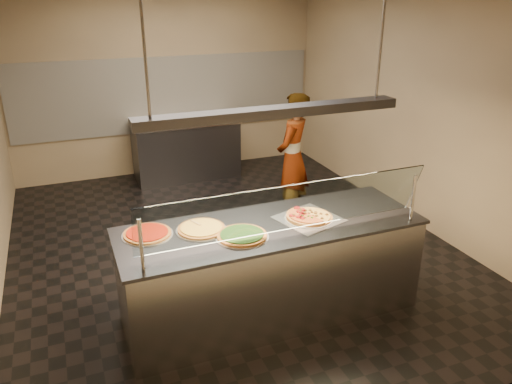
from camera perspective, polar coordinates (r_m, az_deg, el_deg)
name	(u,v)px	position (r m, az deg, el deg)	size (l,w,h in m)	color
ground	(230,246)	(6.11, -2.99, -6.15)	(5.00, 6.00, 0.02)	black
wall_back	(167,81)	(8.40, -10.11, 12.34)	(5.00, 0.02, 3.00)	tan
wall_front	(394,244)	(3.04, 15.53, -5.80)	(5.00, 0.02, 3.00)	tan
wall_right	(413,106)	(6.76, 17.54, 9.34)	(0.02, 6.00, 3.00)	tan
tile_band	(168,94)	(8.41, -9.97, 10.97)	(4.90, 0.02, 1.20)	silver
serving_counter	(271,269)	(4.70, 1.68, -8.82)	(2.75, 0.94, 0.93)	#B7B7BC
sneeze_guard	(288,209)	(4.07, 3.73, -1.91)	(2.51, 0.18, 0.54)	#B7B7BC
perforated_tray	(309,218)	(4.60, 6.05, -3.00)	(0.63, 0.63, 0.01)	silver
half_pizza_pepperoni	(299,217)	(4.55, 4.92, -2.88)	(0.32, 0.46, 0.05)	brown
half_pizza_sausage	(319,215)	(4.63, 7.16, -2.57)	(0.32, 0.46, 0.04)	brown
pizza_spinach	(242,235)	(4.25, -1.62, -4.96)	(0.46, 0.46, 0.03)	silver
pizza_cheese	(201,228)	(4.40, -6.29, -4.14)	(0.45, 0.45, 0.03)	silver
pizza_tomato	(147,233)	(4.39, -12.32, -4.62)	(0.44, 0.44, 0.03)	silver
pizza_spatula	(202,223)	(4.45, -6.19, -3.57)	(0.24, 0.21, 0.02)	#B7B7BC
prep_table	(186,149)	(8.23, -7.99, 4.86)	(1.69, 0.74, 0.93)	#39393E
worker	(293,158)	(6.52, 4.20, 3.90)	(0.62, 0.41, 1.69)	black
heat_lamp_housing	(273,112)	(4.13, 1.91, 9.11)	(2.30, 0.18, 0.08)	#39393E
lamp_rod_left	(144,48)	(3.76, -12.64, 15.74)	(0.02, 0.02, 1.01)	#B7B7BC
lamp_rod_right	(381,39)	(4.54, 14.15, 16.63)	(0.02, 0.02, 1.01)	#B7B7BC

